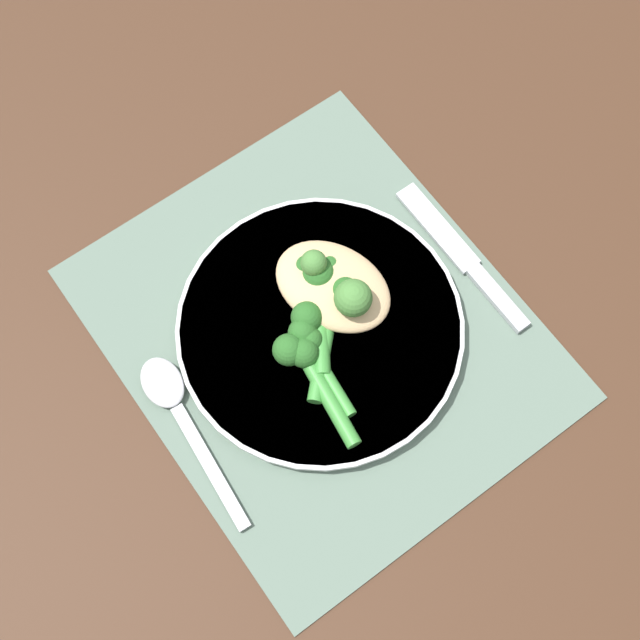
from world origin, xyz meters
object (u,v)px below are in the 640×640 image
Objects in this scene: chicken_fillet at (333,286)px; spoon at (173,401)px; knife at (464,259)px; broccoli_stalk_front at (319,286)px; plate at (320,328)px; broccoli_stalk_left at (306,360)px; broccoli_stalk_right at (309,334)px; broccoli_stalk_rear at (334,309)px.

chicken_fillet is 0.76× the size of spoon.
spoon is (-0.04, -0.28, 0.00)m from knife.
plate is at bearing -90.36° from broccoli_stalk_front.
spoon is at bearing -144.28° from broccoli_stalk_front.
broccoli_stalk_front is at bearing 52.27° from broccoli_stalk_left.
broccoli_stalk_right is at bearing -6.79° from spoon.
spoon reaches higher than knife.
spoon is (-0.02, -0.14, -0.00)m from plate.
chicken_fillet is 0.05m from broccoli_stalk_right.
broccoli_stalk_left is (0.05, -0.05, -0.00)m from broccoli_stalk_front.
chicken_fillet is 1.33× the size of broccoli_stalk_rear.
broccoli_stalk_rear is at bearing 170.11° from knife.
broccoli_stalk_rear is 0.16m from spoon.
knife is at bearing -3.63° from spoon.
plate reaches higher than spoon.
plate is 1.96× the size of chicken_fillet.
broccoli_stalk_front reaches higher than chicken_fillet.
plate is 0.04m from chicken_fillet.
broccoli_stalk_rear is at bearing 17.84° from broccoli_stalk_right.
broccoli_stalk_right is 0.02m from broccoli_stalk_left.
spoon is (-0.02, -0.15, -0.02)m from broccoli_stalk_rear.
knife is at bearing 7.73° from broccoli_stalk_left.
plate is 0.15m from knife.
broccoli_stalk_right is at bearing -60.71° from chicken_fillet.
spoon is at bearing 171.76° from knife.
broccoli_stalk_front is at bearing 131.61° from broccoli_stalk_rear.
broccoli_stalk_rear reaches higher than chicken_fillet.
spoon is at bearing -90.49° from chicken_fillet.
spoon is at bearing 174.55° from broccoli_stalk_right.
chicken_fillet is at bearing 35.27° from broccoli_stalk_right.
plate reaches higher than knife.
plate is 2.25× the size of broccoli_stalk_left.
plate is 1.46× the size of knife.
broccoli_stalk_left is at bearing -101.49° from broccoli_stalk_front.
plate is at bearing 42.55° from broccoli_stalk_left.
broccoli_stalk_left is (0.02, -0.05, 0.00)m from broccoli_stalk_rear.
broccoli_stalk_rear reaches higher than spoon.
broccoli_stalk_front reaches higher than broccoli_stalk_right.
broccoli_stalk_front reaches higher than spoon.
broccoli_stalk_left reaches higher than spoon.
broccoli_stalk_right is at bearing -74.33° from plate.
broccoli_stalk_right is 0.93× the size of broccoli_stalk_left.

